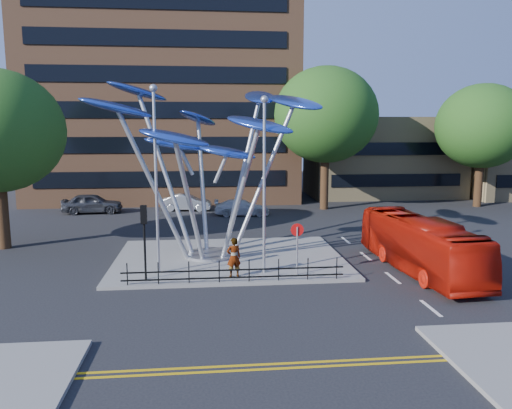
{
  "coord_description": "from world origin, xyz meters",
  "views": [
    {
      "loc": [
        -2.23,
        -19.89,
        7.02
      ],
      "look_at": [
        0.22,
        4.0,
        3.29
      ],
      "focal_mm": 35.0,
      "sensor_mm": 36.0,
      "label": 1
    }
  ],
  "objects": [
    {
      "name": "parked_car_mid",
      "position": [
        -3.83,
        22.4,
        0.69
      ],
      "size": [
        4.33,
        1.97,
        1.38
      ],
      "primitive_type": "imported",
      "rotation": [
        0.0,
        0.0,
        1.44
      ],
      "color": "#B0B4B8",
      "rests_on": "ground"
    },
    {
      "name": "no_entry_sign_island",
      "position": [
        2.0,
        2.52,
        1.82
      ],
      "size": [
        0.6,
        0.1,
        2.45
      ],
      "color": "#9EA0A5",
      "rests_on": "traffic_island"
    },
    {
      "name": "parked_car_left",
      "position": [
        -11.54,
        21.85,
        0.82
      ],
      "size": [
        4.94,
        2.25,
        1.64
      ],
      "primitive_type": "imported",
      "rotation": [
        0.0,
        0.0,
        1.63
      ],
      "color": "#3C3D43",
      "rests_on": "ground"
    },
    {
      "name": "low_building_near",
      "position": [
        16.0,
        30.0,
        4.0
      ],
      "size": [
        15.0,
        8.0,
        8.0
      ],
      "primitive_type": "cube",
      "color": "tan",
      "rests_on": "ground"
    },
    {
      "name": "red_bus",
      "position": [
        8.17,
        2.98,
        1.34
      ],
      "size": [
        2.83,
        9.72,
        2.68
      ],
      "primitive_type": "imported",
      "rotation": [
        0.0,
        0.0,
        0.06
      ],
      "color": "#AB1407",
      "rests_on": "ground"
    },
    {
      "name": "traffic_island",
      "position": [
        -1.0,
        6.0,
        0.07
      ],
      "size": [
        12.0,
        9.0,
        0.15
      ],
      "primitive_type": "cube",
      "color": "slate",
      "rests_on": "ground"
    },
    {
      "name": "brick_tower",
      "position": [
        -6.0,
        32.0,
        15.0
      ],
      "size": [
        25.0,
        15.0,
        30.0
      ],
      "primitive_type": "cube",
      "color": "brown",
      "rests_on": "ground"
    },
    {
      "name": "double_yellow_near",
      "position": [
        0.0,
        -6.0,
        0.01
      ],
      "size": [
        40.0,
        0.12,
        0.01
      ],
      "primitive_type": "cube",
      "color": "gold",
      "rests_on": "ground"
    },
    {
      "name": "leaf_sculpture",
      "position": [
        -2.07,
        6.68,
        6.87
      ],
      "size": [
        12.72,
        9.54,
        9.51
      ],
      "color": "#9EA0A5",
      "rests_on": "traffic_island"
    },
    {
      "name": "tree_far",
      "position": [
        22.0,
        22.0,
        7.11
      ],
      "size": [
        8.0,
        8.0,
        10.81
      ],
      "color": "black",
      "rests_on": "ground"
    },
    {
      "name": "traffic_light_island",
      "position": [
        -5.0,
        2.5,
        2.61
      ],
      "size": [
        0.28,
        0.18,
        3.42
      ],
      "color": "black",
      "rests_on": "traffic_island"
    },
    {
      "name": "double_yellow_far",
      "position": [
        0.0,
        -6.3,
        0.01
      ],
      "size": [
        40.0,
        0.12,
        0.01
      ],
      "primitive_type": "cube",
      "color": "gold",
      "rests_on": "ground"
    },
    {
      "name": "tree_right",
      "position": [
        8.0,
        22.0,
        8.04
      ],
      "size": [
        8.8,
        8.8,
        12.11
      ],
      "color": "black",
      "rests_on": "ground"
    },
    {
      "name": "ground",
      "position": [
        0.0,
        0.0,
        0.0
      ],
      "size": [
        120.0,
        120.0,
        0.0
      ],
      "primitive_type": "plane",
      "color": "black",
      "rests_on": "ground"
    },
    {
      "name": "street_lamp_right",
      "position": [
        0.5,
        3.0,
        5.09
      ],
      "size": [
        0.36,
        0.36,
        8.3
      ],
      "color": "#9EA0A5",
      "rests_on": "traffic_island"
    },
    {
      "name": "pedestrian",
      "position": [
        -0.97,
        2.5,
        1.07
      ],
      "size": [
        0.75,
        0.58,
        1.85
      ],
      "primitive_type": "imported",
      "rotation": [
        0.0,
        0.0,
        3.35
      ],
      "color": "gray",
      "rests_on": "traffic_island"
    },
    {
      "name": "parked_car_right",
      "position": [
        0.67,
        19.59,
        0.64
      ],
      "size": [
        4.45,
        1.94,
        1.27
      ],
      "primitive_type": "imported",
      "rotation": [
        0.0,
        0.0,
        1.54
      ],
      "color": "silver",
      "rests_on": "ground"
    },
    {
      "name": "pedestrian_railing_front",
      "position": [
        -1.0,
        1.7,
        0.55
      ],
      "size": [
        10.0,
        0.06,
        1.0
      ],
      "color": "black",
      "rests_on": "traffic_island"
    },
    {
      "name": "street_lamp_left",
      "position": [
        -4.5,
        3.5,
        5.36
      ],
      "size": [
        0.36,
        0.36,
        8.8
      ],
      "color": "#9EA0A5",
      "rests_on": "traffic_island"
    }
  ]
}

